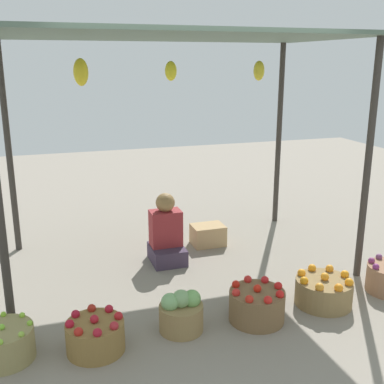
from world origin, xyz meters
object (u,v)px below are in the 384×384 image
basket_cabbages (181,313)px  wooden_crate_near_vendor (208,235)px  basket_limes (4,344)px  basket_oranges (324,291)px  vendor_person (166,236)px  basket_red_tomatoes (257,305)px  basket_red_apples (95,335)px

basket_cabbages → wooden_crate_near_vendor: (0.85, 1.72, -0.03)m
basket_limes → wooden_crate_near_vendor: bearing=37.1°
basket_oranges → wooden_crate_near_vendor: basket_oranges is taller
vendor_person → basket_limes: bearing=-139.7°
basket_cabbages → wooden_crate_near_vendor: 1.92m
basket_oranges → basket_red_tomatoes: bearing=-174.6°
wooden_crate_near_vendor → basket_cabbages: bearing=-116.4°
basket_red_tomatoes → vendor_person: bearing=105.9°
vendor_person → basket_cabbages: bearing=-100.1°
basket_cabbages → basket_oranges: basket_cabbages is taller
basket_cabbages → basket_oranges: (1.37, 0.02, -0.03)m
basket_red_apples → vendor_person: bearing=57.0°
basket_red_apples → basket_oranges: (2.08, 0.09, -0.00)m
basket_red_apples → basket_red_tomatoes: 1.38m
wooden_crate_near_vendor → basket_red_tomatoes: bearing=-96.1°
basket_oranges → wooden_crate_near_vendor: size_ratio=1.34×
basket_limes → basket_cabbages: size_ratio=1.22×
basket_cabbages → basket_oranges: 1.37m
basket_limes → basket_red_apples: bearing=-8.6°
basket_cabbages → basket_red_tomatoes: bearing=-4.1°
basket_red_apples → basket_cabbages: (0.71, 0.07, 0.03)m
basket_oranges → wooden_crate_near_vendor: bearing=107.0°
basket_red_tomatoes → wooden_crate_near_vendor: size_ratio=1.24×
basket_red_tomatoes → basket_limes: bearing=177.9°
basket_cabbages → basket_oranges: bearing=0.8°
basket_cabbages → basket_red_tomatoes: basket_cabbages is taller
basket_limes → basket_red_tomatoes: 2.04m
basket_red_apples → basket_cabbages: size_ratio=1.22×
basket_red_apples → basket_oranges: basket_oranges is taller
vendor_person → basket_limes: size_ratio=1.74×
basket_red_apples → wooden_crate_near_vendor: (1.56, 1.79, -0.01)m
basket_limes → basket_cabbages: basket_cabbages is taller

